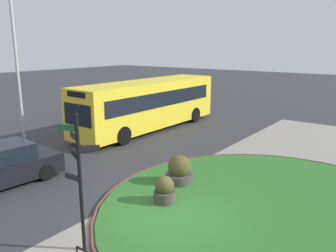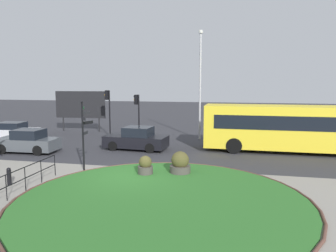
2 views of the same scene
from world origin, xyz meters
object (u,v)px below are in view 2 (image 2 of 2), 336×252
at_px(lamppost_tall, 200,82).
at_px(planter_kerbside, 180,164).
at_px(signpost_directional, 84,131).
at_px(bollard_foreground, 9,176).
at_px(car_far_lane, 136,139).
at_px(bus_yellow, 290,127).
at_px(car_oncoming, 10,131).
at_px(billboard_left, 81,105).
at_px(car_near_lane, 28,142).
at_px(traffic_light_near, 137,106).
at_px(traffic_light_far, 108,103).
at_px(planter_near_signpost, 145,167).

xyz_separation_m(lamppost_tall, planter_kerbside, (0.22, -10.21, -4.01)).
xyz_separation_m(signpost_directional, planter_kerbside, (4.86, 0.39, -1.56)).
relative_size(bollard_foreground, car_far_lane, 0.19).
bearing_deg(bus_yellow, lamppost_tall, -30.28).
relative_size(car_oncoming, planter_kerbside, 3.97).
bearing_deg(planter_kerbside, signpost_directional, -175.38).
relative_size(lamppost_tall, planter_kerbside, 7.32).
bearing_deg(car_far_lane, billboard_left, -37.90).
xyz_separation_m(car_near_lane, billboard_left, (-0.86, 9.10, 1.75)).
bearing_deg(billboard_left, traffic_light_near, -27.25).
relative_size(bus_yellow, car_oncoming, 2.36).
bearing_deg(traffic_light_near, signpost_directional, 97.66).
bearing_deg(traffic_light_far, car_near_lane, 71.73).
xyz_separation_m(traffic_light_near, traffic_light_far, (-2.70, 0.58, 0.22)).
bearing_deg(planter_near_signpost, car_oncoming, 149.83).
distance_m(bollard_foreground, car_near_lane, 7.21).
bearing_deg(car_far_lane, planter_near_signpost, 115.59).
distance_m(bollard_foreground, planter_kerbside, 7.76).
xyz_separation_m(bollard_foreground, planter_near_signpost, (5.41, 2.75, 0.03)).
height_order(car_far_lane, car_oncoming, car_far_lane).
xyz_separation_m(signpost_directional, billboard_left, (-6.54, 12.48, 0.35)).
relative_size(traffic_light_near, planter_near_signpost, 3.62).
height_order(bus_yellow, planter_kerbside, bus_yellow).
xyz_separation_m(car_oncoming, planter_near_signpost, (13.64, -7.93, -0.16)).
height_order(signpost_directional, planter_near_signpost, signpost_directional).
relative_size(signpost_directional, planter_near_signpost, 3.67).
bearing_deg(bollard_foreground, lamppost_tall, 63.25).
distance_m(traffic_light_far, lamppost_tall, 7.78).
distance_m(bus_yellow, traffic_light_near, 11.49).
relative_size(car_far_lane, planter_kerbside, 3.73).
distance_m(bus_yellow, planter_near_signpost, 10.45).
bearing_deg(car_oncoming, car_near_lane, 131.97).
distance_m(planter_near_signpost, planter_kerbside, 1.71).
bearing_deg(planter_near_signpost, planter_kerbside, 18.60).
distance_m(car_oncoming, traffic_light_far, 8.17).
bearing_deg(bollard_foreground, planter_near_signpost, 26.93).
height_order(signpost_directional, bollard_foreground, signpost_directional).
height_order(bollard_foreground, car_oncoming, car_oncoming).
bearing_deg(traffic_light_far, signpost_directional, 109.36).
xyz_separation_m(billboard_left, planter_near_signpost, (9.79, -12.64, -1.98)).
bearing_deg(planter_near_signpost, lamppost_tall, 82.58).
height_order(bus_yellow, traffic_light_far, traffic_light_far).
relative_size(bollard_foreground, billboard_left, 0.17).
relative_size(bus_yellow, planter_near_signpost, 11.08).
distance_m(bus_yellow, lamppost_tall, 7.79).
bearing_deg(car_far_lane, bus_yellow, -169.06).
bearing_deg(car_oncoming, billboard_left, -134.32).
bearing_deg(bollard_foreground, car_far_lane, 70.24).
distance_m(signpost_directional, traffic_light_near, 9.73).
xyz_separation_m(bus_yellow, car_oncoming, (-21.26, 0.87, -1.02)).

